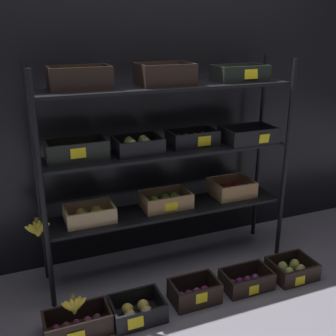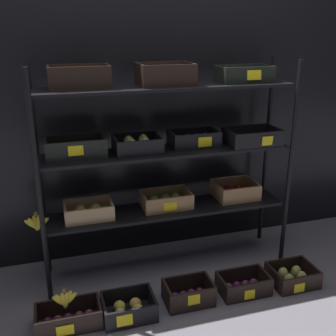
% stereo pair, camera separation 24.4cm
% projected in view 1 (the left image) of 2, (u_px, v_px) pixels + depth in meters
% --- Properties ---
extents(ground_plane, '(10.00, 10.00, 0.00)m').
position_uv_depth(ground_plane, '(168.00, 264.00, 3.05)').
color(ground_plane, slate).
extents(storefront_wall, '(4.09, 0.12, 2.29)m').
position_uv_depth(storefront_wall, '(149.00, 102.00, 2.99)').
color(storefront_wall, black).
rests_on(storefront_wall, ground_plane).
extents(display_rack, '(1.83, 0.37, 1.47)m').
position_uv_depth(display_rack, '(165.00, 147.00, 2.75)').
color(display_rack, black).
rests_on(display_rack, ground_plane).
extents(crate_ground_plum, '(0.38, 0.21, 0.13)m').
position_uv_depth(crate_ground_plum, '(78.00, 325.00, 2.36)').
color(crate_ground_plum, black).
rests_on(crate_ground_plum, ground_plane).
extents(crate_ground_apple_gold, '(0.32, 0.25, 0.13)m').
position_uv_depth(crate_ground_apple_gold, '(137.00, 311.00, 2.48)').
color(crate_ground_apple_gold, black).
rests_on(crate_ground_apple_gold, ground_plane).
extents(crate_ground_center_plum, '(0.30, 0.21, 0.14)m').
position_uv_depth(crate_ground_center_plum, '(195.00, 293.00, 2.64)').
color(crate_ground_center_plum, black).
rests_on(crate_ground_center_plum, ground_plane).
extents(crate_ground_right_plum, '(0.33, 0.21, 0.13)m').
position_uv_depth(crate_ground_right_plum, '(246.00, 281.00, 2.77)').
color(crate_ground_right_plum, black).
rests_on(crate_ground_right_plum, ground_plane).
extents(crate_ground_pear, '(0.30, 0.25, 0.12)m').
position_uv_depth(crate_ground_pear, '(292.00, 270.00, 2.89)').
color(crate_ground_pear, black).
rests_on(crate_ground_pear, ground_plane).
extents(banana_bunch_loose, '(0.16, 0.04, 0.14)m').
position_uv_depth(banana_bunch_loose, '(74.00, 306.00, 2.31)').
color(banana_bunch_loose, brown).
rests_on(banana_bunch_loose, crate_ground_plum).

